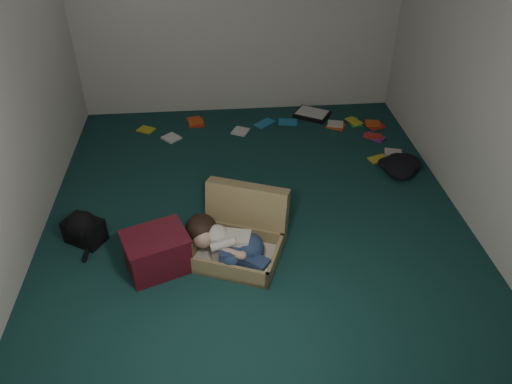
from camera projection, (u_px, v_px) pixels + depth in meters
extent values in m
plane|color=#143A36|center=(255.00, 212.00, 4.90)|extent=(4.50, 4.50, 0.00)
plane|color=silver|center=(238.00, 10.00, 5.94)|extent=(4.50, 0.00, 4.50)
plane|color=silver|center=(297.00, 291.00, 2.32)|extent=(4.50, 0.00, 4.50)
plane|color=silver|center=(5.00, 98.00, 3.98)|extent=(0.00, 4.50, 4.50)
plane|color=silver|center=(486.00, 80.00, 4.28)|extent=(0.00, 4.50, 4.50)
cube|color=#978353|center=(235.00, 252.00, 4.31)|extent=(0.89, 0.77, 0.17)
cube|color=silver|center=(235.00, 256.00, 4.33)|extent=(0.80, 0.68, 0.02)
cube|color=#978353|center=(247.00, 212.00, 4.47)|extent=(0.77, 0.48, 0.55)
cube|color=beige|center=(232.00, 245.00, 4.24)|extent=(0.35, 0.25, 0.23)
sphere|color=tan|center=(204.00, 237.00, 4.23)|extent=(0.20, 0.20, 0.20)
ellipsoid|color=black|center=(201.00, 228.00, 4.26)|extent=(0.27, 0.28, 0.23)
ellipsoid|color=navy|center=(250.00, 248.00, 4.21)|extent=(0.24, 0.28, 0.23)
cube|color=navy|center=(236.00, 256.00, 4.15)|extent=(0.28, 0.14, 0.15)
cube|color=navy|center=(254.00, 263.00, 4.12)|extent=(0.28, 0.26, 0.12)
sphere|color=white|center=(267.00, 265.00, 4.13)|extent=(0.12, 0.12, 0.12)
sphere|color=white|center=(264.00, 272.00, 4.08)|extent=(0.11, 0.11, 0.11)
cylinder|color=tan|center=(232.00, 253.00, 4.09)|extent=(0.20, 0.13, 0.07)
cube|color=#4F101B|center=(157.00, 253.00, 4.18)|extent=(0.60, 0.54, 0.33)
cube|color=#4F101B|center=(155.00, 237.00, 4.08)|extent=(0.63, 0.56, 0.02)
cube|color=black|center=(312.00, 114.00, 6.52)|extent=(0.52, 0.49, 0.05)
cube|color=white|center=(312.00, 112.00, 6.50)|extent=(0.47, 0.43, 0.01)
cube|color=gold|center=(146.00, 130.00, 6.22)|extent=(0.22, 0.16, 0.02)
cube|color=red|center=(196.00, 122.00, 6.37)|extent=(0.27, 0.26, 0.02)
cube|color=white|center=(241.00, 131.00, 6.18)|extent=(0.22, 0.25, 0.02)
cube|color=teal|center=(288.00, 122.00, 6.37)|extent=(0.23, 0.26, 0.02)
cube|color=#DC4E19|center=(336.00, 126.00, 6.30)|extent=(0.27, 0.25, 0.02)
cube|color=green|center=(354.00, 122.00, 6.38)|extent=(0.23, 0.18, 0.02)
cube|color=purple|center=(374.00, 137.00, 6.06)|extent=(0.27, 0.27, 0.02)
cube|color=beige|center=(393.00, 152.00, 5.78)|extent=(0.20, 0.24, 0.02)
cube|color=gold|center=(378.00, 159.00, 5.67)|extent=(0.24, 0.27, 0.02)
cube|color=red|center=(375.00, 126.00, 6.30)|extent=(0.27, 0.24, 0.02)
cube|color=white|center=(171.00, 138.00, 6.05)|extent=(0.24, 0.20, 0.02)
cube|color=teal|center=(265.00, 123.00, 6.35)|extent=(0.27, 0.27, 0.02)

